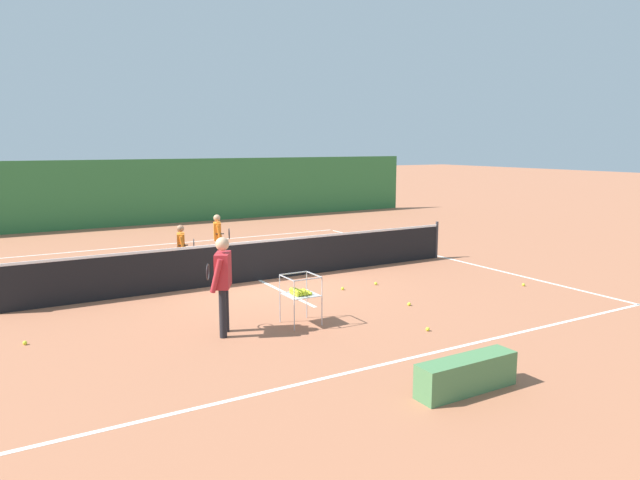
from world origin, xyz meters
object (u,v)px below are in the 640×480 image
Objects in this scene: tennis_ball_0 at (428,329)px; tennis_ball_4 at (523,285)px; ball_cart at (300,292)px; student_1 at (218,235)px; tennis_ball_2 at (25,343)px; instructor at (223,277)px; courtside_bench at (466,375)px; tennis_ball_3 at (409,304)px; tennis_ball_1 at (343,289)px; tennis_net at (259,260)px; tennis_ball_5 at (376,283)px; student_0 at (182,246)px.

tennis_ball_4 is at bearing 18.90° from tennis_ball_0.
student_1 is at bearing 83.99° from ball_cart.
student_1 reaches higher than tennis_ball_2.
instructor is 1.13× the size of courtside_bench.
tennis_ball_3 is at bearing -72.13° from student_1.
tennis_ball_1 is at bearing 154.58° from tennis_ball_4.
tennis_ball_0 is at bearing -24.26° from tennis_ball_2.
courtside_bench is at bearing -119.26° from tennis_ball_0.
tennis_net is 164.17× the size of tennis_ball_4.
tennis_ball_4 is at bearing -0.73° from tennis_ball_3.
tennis_ball_2 is at bearing 163.60° from ball_cart.
courtside_bench is (-2.41, -5.38, 0.20)m from tennis_ball_5.
student_0 is at bearing 141.36° from tennis_net.
tennis_net is at bearing 23.16° from tennis_ball_2.
tennis_ball_1 and tennis_ball_2 have the same top height.
tennis_ball_4 is (4.06, 1.39, 0.00)m from tennis_ball_0.
tennis_ball_2 is 7.00m from tennis_ball_3.
tennis_ball_2 is 6.96m from courtside_bench.
tennis_ball_0 is at bearing -27.48° from instructor.
instructor is at bearing 173.49° from ball_cart.
student_1 is (2.00, 5.62, -0.19)m from instructor.
ball_cart reaches higher than tennis_ball_0.
student_1 reaches higher than student_0.
tennis_ball_1 is 6.41m from tennis_ball_2.
tennis_ball_3 is at bearing -0.91° from ball_cart.
ball_cart is (1.39, -0.16, -0.42)m from instructor.
tennis_net is 12.42× the size of ball_cart.
student_0 is at bearing 98.63° from ball_cart.
courtside_bench is (0.52, -3.65, -0.36)m from ball_cart.
student_0 is at bearing 123.96° from tennis_ball_3.
tennis_ball_3 is 4.11m from courtside_bench.
student_0 reaches higher than tennis_ball_1.
student_0 is at bearing 42.96° from tennis_ball_2.
tennis_ball_2 is at bearing 134.81° from courtside_bench.
student_0 is at bearing -141.11° from student_1.
tennis_ball_4 is 6.37m from courtside_bench.
tennis_ball_0 is at bearing -117.47° from tennis_ball_3.
tennis_ball_2 and tennis_ball_4 have the same top height.
tennis_ball_5 is at bearing 19.95° from instructor.
tennis_ball_1 is 1.00× the size of tennis_ball_3.
student_1 is at bearing 109.05° from tennis_ball_1.
courtside_bench is (-0.27, -7.15, -0.27)m from tennis_net.
instructor is 3.35m from tennis_ball_2.
tennis_ball_3 and tennis_ball_4 have the same top height.
tennis_net reaches higher than tennis_ball_5.
tennis_ball_1 is 4.19m from tennis_ball_4.
tennis_ball_4 is at bearing -0.81° from ball_cart.
tennis_ball_5 is 5.89m from courtside_bench.
courtside_bench is at bearing -118.56° from tennis_ball_3.
ball_cart is 5.82m from tennis_ball_4.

